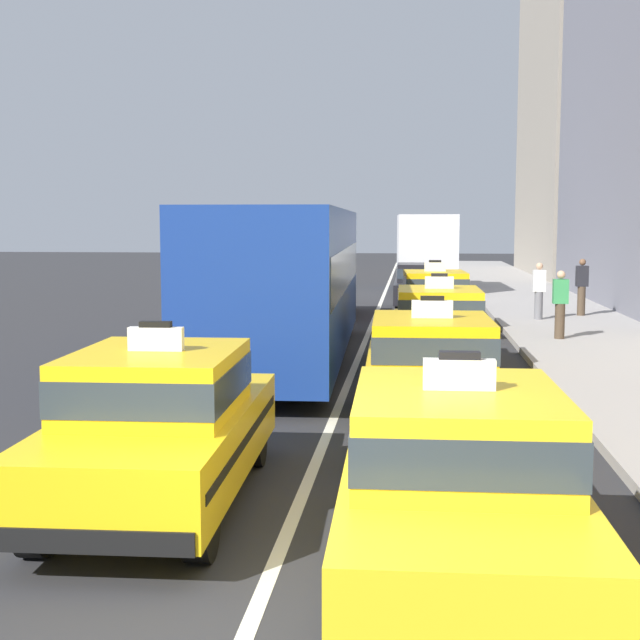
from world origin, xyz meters
TOP-DOWN VIEW (x-y plane):
  - lane_stripe_left_right at (0.00, 20.00)m, footprint 0.14×80.00m
  - sidewalk_curb at (5.60, 15.00)m, footprint 4.00×90.00m
  - taxi_left_nearest at (-1.43, 3.09)m, footprint 1.92×4.60m
  - bus_left_second at (-1.45, 12.67)m, footprint 2.83×11.27m
  - sedan_left_third at (-1.58, 22.32)m, footprint 1.91×4.36m
  - taxi_right_nearest at (1.54, 1.28)m, footprint 1.90×4.59m
  - taxi_right_second at (1.44, 6.52)m, footprint 1.92×4.60m
  - taxi_right_third at (1.69, 11.96)m, footprint 1.88×4.58m
  - taxi_right_fourth at (1.75, 18.18)m, footprint 2.03×4.64m
  - sedan_right_fifth at (1.44, 24.31)m, footprint 1.78×4.31m
  - box_truck_right_sixth at (1.67, 31.72)m, footprint 2.46×7.02m
  - pedestrian_near_crosswalk at (4.73, 16.08)m, footprint 0.36×0.24m
  - pedestrian_mid_block at (4.83, 20.42)m, footprint 0.36×0.24m
  - pedestrian_trailing at (6.27, 21.66)m, footprint 0.36×0.24m

SIDE VIEW (x-z plane):
  - lane_stripe_left_right at x=0.00m, z-range 0.00..0.01m
  - sidewalk_curb at x=5.60m, z-range 0.00..0.15m
  - sedan_left_third at x=-1.58m, z-range 0.06..1.64m
  - sedan_right_fifth at x=1.44m, z-range 0.06..1.64m
  - taxi_left_nearest at x=-1.43m, z-range -0.10..1.86m
  - taxi_right_nearest at x=1.54m, z-range -0.10..1.86m
  - taxi_right_second at x=1.44m, z-range -0.10..1.86m
  - taxi_right_third at x=1.69m, z-range -0.10..1.86m
  - taxi_right_fourth at x=1.75m, z-range -0.10..1.86m
  - pedestrian_mid_block at x=4.83m, z-range 0.16..1.81m
  - pedestrian_near_crosswalk at x=4.73m, z-range 0.16..1.82m
  - pedestrian_trailing at x=6.27m, z-range 0.16..1.88m
  - box_truck_right_sixth at x=1.67m, z-range 0.14..3.41m
  - bus_left_second at x=-1.45m, z-range 0.21..3.43m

